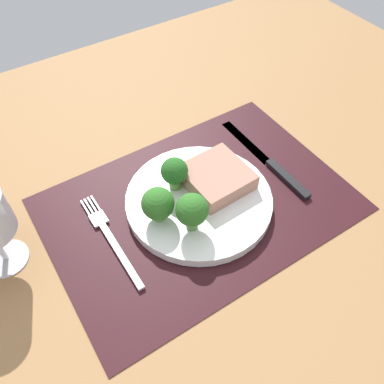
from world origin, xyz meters
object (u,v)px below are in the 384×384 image
Objects in this scene: knife at (271,163)px; plate at (199,200)px; fork at (111,238)px; steak at (217,177)px.

plate is at bearing -178.59° from knife.
knife reaches higher than fork.
plate is 1.22× the size of fork.
steak is 0.50× the size of fork.
fork is at bearing 178.76° from steak.
fork is (-15.04, 1.42, -0.55)cm from plate.
steak is at bearing 177.07° from knife.
steak reaches higher than fork.
plate reaches higher than fork.
steak reaches higher than plate.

